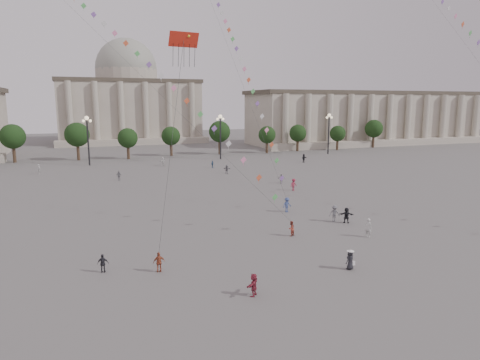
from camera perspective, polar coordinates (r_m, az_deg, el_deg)
name	(u,v)px	position (r m, az deg, el deg)	size (l,w,h in m)	color
ground	(311,276)	(35.01, 9.51, -12.47)	(360.00, 360.00, 0.00)	#524F4D
hall_east	(368,118)	(152.32, 16.64, 7.96)	(84.00, 26.22, 17.20)	#A29788
hall_central	(128,100)	(157.94, -14.68, 10.23)	(48.30, 34.30, 35.50)	#A29788
tree_row	(152,136)	(107.43, -11.63, 5.76)	(137.12, 5.12, 8.00)	#35291A
lamp_post_mid_west	(88,131)	(98.06, -19.67, 6.11)	(2.00, 0.90, 10.65)	#262628
lamp_post_mid_east	(220,129)	(102.95, -2.63, 6.87)	(2.00, 0.90, 10.65)	#262628
lamp_post_far_east	(329,126)	(115.68, 11.77, 7.04)	(2.00, 0.90, 10.65)	#262628
person_crowd_0	(212,164)	(89.59, -3.71, 2.12)	(0.90, 0.38, 1.54)	#324F72
person_crowd_3	(346,215)	(50.00, 14.00, -4.59)	(1.65, 0.53, 1.78)	black
person_crowd_4	(163,162)	(93.55, -10.24, 2.44)	(1.79, 0.57, 1.93)	silver
person_crowd_6	(334,213)	(50.26, 12.49, -4.36)	(1.24, 0.71, 1.92)	#5D5D62
person_crowd_7	(282,178)	(72.60, 5.57, 0.20)	(1.51, 0.48, 1.63)	beige
person_crowd_8	(294,185)	(66.75, 7.16, -0.61)	(1.21, 0.70, 1.88)	#95283F
person_crowd_9	(304,158)	(98.79, 8.51, 2.90)	(1.78, 0.57, 1.92)	black
person_crowd_10	(39,169)	(90.31, -25.22, 1.33)	(0.69, 0.46, 1.90)	#AFAFAB
person_crowd_12	(227,169)	(82.35, -1.77, 1.46)	(1.56, 0.50, 1.68)	slate
person_crowd_13	(368,228)	(45.47, 16.75, -6.10)	(0.71, 0.47, 1.95)	#BABAB6
person_crowd_16	(119,176)	(77.77, -15.85, 0.55)	(0.99, 0.41, 1.70)	slate
tourist_0	(159,262)	(35.56, -10.73, -10.71)	(0.97, 0.40, 1.65)	#A0462B
tourist_2	(254,285)	(30.99, 1.83, -13.78)	(1.52, 0.49, 1.64)	maroon
tourist_4	(103,263)	(36.58, -17.80, -10.54)	(0.89, 0.37, 1.52)	#232328
kite_flyer_0	(291,229)	(44.23, 6.84, -6.45)	(0.76, 0.59, 1.56)	#9E3A2B
kite_flyer_1	(287,205)	(53.61, 6.29, -3.30)	(1.20, 0.69, 1.85)	#3A4B82
hat_person	(350,259)	(36.57, 14.48, -10.19)	(0.94, 0.77, 1.69)	black
dragon_kite	(184,51)	(32.37, -7.53, 16.63)	(2.25, 1.19, 16.92)	red
kite_train_west	(105,29)	(60.59, -17.59, 18.63)	(30.28, 41.54, 65.14)	#3F3F3F
kite_train_mid	(219,10)	(73.12, -2.87, 21.68)	(4.11, 41.19, 63.93)	#3F3F3F
kite_train_east	(466,34)	(70.51, 27.95, 16.86)	(15.05, 46.00, 63.14)	#3F3F3F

